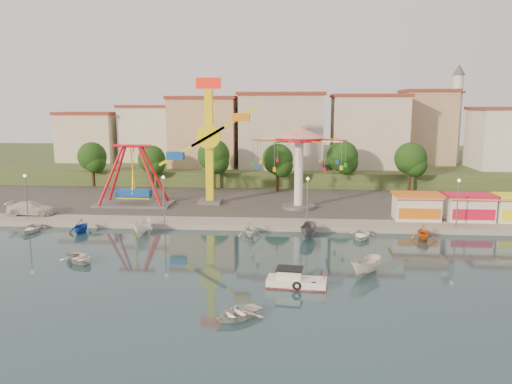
# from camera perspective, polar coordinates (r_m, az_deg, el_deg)

# --- Properties ---
(ground) EXTENTS (200.00, 200.00, 0.00)m
(ground) POSITION_cam_1_polar(r_m,az_deg,el_deg) (43.52, -4.44, -8.31)
(ground) COLOR #122933
(ground) RESTS_ON ground
(quay_deck) EXTENTS (200.00, 100.00, 0.60)m
(quay_deck) POSITION_cam_1_polar(r_m,az_deg,el_deg) (103.90, 0.77, 2.50)
(quay_deck) COLOR #9E998E
(quay_deck) RESTS_ON ground
(asphalt_pad) EXTENTS (90.00, 28.00, 0.01)m
(asphalt_pad) POSITION_cam_1_polar(r_m,az_deg,el_deg) (72.31, -0.83, -0.47)
(asphalt_pad) COLOR #4C4944
(asphalt_pad) RESTS_ON quay_deck
(hill_terrace) EXTENTS (200.00, 60.00, 3.00)m
(hill_terrace) POSITION_cam_1_polar(r_m,az_deg,el_deg) (108.71, 0.94, 3.47)
(hill_terrace) COLOR #384C26
(hill_terrace) RESTS_ON ground
(pirate_ship_ride) EXTENTS (10.00, 5.00, 8.00)m
(pirate_ship_ride) POSITION_cam_1_polar(r_m,az_deg,el_deg) (67.14, -13.85, 1.72)
(pirate_ship_ride) COLOR #59595E
(pirate_ship_ride) RESTS_ON quay_deck
(kamikaze_tower) EXTENTS (8.84, 3.10, 16.50)m
(kamikaze_tower) POSITION_cam_1_polar(r_m,az_deg,el_deg) (65.77, -4.99, 5.27)
(kamikaze_tower) COLOR #59595E
(kamikaze_tower) RESTS_ON quay_deck
(wave_swinger) EXTENTS (11.60, 11.60, 10.40)m
(wave_swinger) POSITION_cam_1_polar(r_m,az_deg,el_deg) (63.06, 4.95, 4.94)
(wave_swinger) COLOR #59595E
(wave_swinger) RESTS_ON quay_deck
(booth_left) EXTENTS (5.40, 3.78, 3.08)m
(booth_left) POSITION_cam_1_polar(r_m,az_deg,el_deg) (60.13, 17.87, -1.55)
(booth_left) COLOR white
(booth_left) RESTS_ON quay_deck
(booth_mid) EXTENTS (5.40, 3.78, 3.08)m
(booth_mid) POSITION_cam_1_polar(r_m,az_deg,el_deg) (61.78, 23.19, -1.58)
(booth_mid) COLOR white
(booth_mid) RESTS_ON quay_deck
(lamp_post_0) EXTENTS (0.14, 0.14, 5.00)m
(lamp_post_0) POSITION_cam_1_polar(r_m,az_deg,el_deg) (62.74, -24.75, -0.65)
(lamp_post_0) COLOR #59595E
(lamp_post_0) RESTS_ON quay_deck
(lamp_post_1) EXTENTS (0.14, 0.14, 5.00)m
(lamp_post_1) POSITION_cam_1_polar(r_m,az_deg,el_deg) (56.73, -10.48, -0.93)
(lamp_post_1) COLOR #59595E
(lamp_post_1) RESTS_ON quay_deck
(lamp_post_2) EXTENTS (0.14, 0.14, 5.00)m
(lamp_post_2) POSITION_cam_1_polar(r_m,az_deg,el_deg) (54.87, 5.90, -1.18)
(lamp_post_2) COLOR #59595E
(lamp_post_2) RESTS_ON quay_deck
(lamp_post_3) EXTENTS (0.14, 0.14, 5.00)m
(lamp_post_3) POSITION_cam_1_polar(r_m,az_deg,el_deg) (57.59, 22.03, -1.33)
(lamp_post_3) COLOR #59595E
(lamp_post_3) RESTS_ON quay_deck
(tree_0) EXTENTS (4.60, 4.60, 7.19)m
(tree_0) POSITION_cam_1_polar(r_m,az_deg,el_deg) (84.71, -18.23, 3.87)
(tree_0) COLOR #382314
(tree_0) RESTS_ON quay_deck
(tree_1) EXTENTS (4.35, 4.35, 6.80)m
(tree_1) POSITION_cam_1_polar(r_m,az_deg,el_deg) (80.73, -11.83, 3.69)
(tree_1) COLOR #382314
(tree_1) RESTS_ON quay_deck
(tree_2) EXTENTS (5.02, 5.02, 7.85)m
(tree_2) POSITION_cam_1_polar(r_m,az_deg,el_deg) (78.04, -4.85, 4.19)
(tree_2) COLOR #382314
(tree_2) RESTS_ON quay_deck
(tree_3) EXTENTS (4.68, 4.68, 7.32)m
(tree_3) POSITION_cam_1_polar(r_m,az_deg,el_deg) (75.68, 2.49, 3.77)
(tree_3) COLOR #382314
(tree_3) RESTS_ON quay_deck
(tree_4) EXTENTS (4.86, 4.86, 7.60)m
(tree_4) POSITION_cam_1_polar(r_m,az_deg,el_deg) (78.95, 9.85, 4.02)
(tree_4) COLOR #382314
(tree_4) RESTS_ON quay_deck
(tree_5) EXTENTS (4.83, 4.83, 7.54)m
(tree_5) POSITION_cam_1_polar(r_m,az_deg,el_deg) (78.77, 17.25, 3.68)
(tree_5) COLOR #382314
(tree_5) RESTS_ON quay_deck
(building_0) EXTENTS (9.26, 9.53, 11.87)m
(building_0) POSITION_cam_1_polar(r_m,az_deg,el_deg) (95.72, -20.36, 6.46)
(building_0) COLOR beige
(building_0) RESTS_ON hill_terrace
(building_1) EXTENTS (12.33, 9.01, 8.63)m
(building_1) POSITION_cam_1_polar(r_m,az_deg,el_deg) (96.53, -12.44, 5.90)
(building_1) COLOR silver
(building_1) RESTS_ON hill_terrace
(building_2) EXTENTS (11.95, 9.28, 11.23)m
(building_2) POSITION_cam_1_polar(r_m,az_deg,el_deg) (94.09, -4.62, 6.80)
(building_2) COLOR tan
(building_2) RESTS_ON hill_terrace
(building_3) EXTENTS (12.59, 10.50, 9.20)m
(building_3) POSITION_cam_1_polar(r_m,az_deg,el_deg) (89.86, 3.84, 6.02)
(building_3) COLOR beige
(building_3) RESTS_ON hill_terrace
(building_4) EXTENTS (10.75, 9.23, 9.24)m
(building_4) POSITION_cam_1_polar(r_m,az_deg,el_deg) (94.09, 12.13, 6.00)
(building_4) COLOR beige
(building_4) RESTS_ON hill_terrace
(building_5) EXTENTS (12.77, 10.96, 11.21)m
(building_5) POSITION_cam_1_polar(r_m,az_deg,el_deg) (94.92, 20.33, 6.24)
(building_5) COLOR tan
(building_5) RESTS_ON hill_terrace
(minaret) EXTENTS (2.80, 2.80, 18.00)m
(minaret) POSITION_cam_1_polar(r_m,az_deg,el_deg) (99.35, 21.92, 8.56)
(minaret) COLOR silver
(minaret) RESTS_ON hill_terrace
(cabin_motorboat) EXTENTS (4.62, 2.16, 1.57)m
(cabin_motorboat) POSITION_cam_1_polar(r_m,az_deg,el_deg) (38.41, 4.49, -10.15)
(cabin_motorboat) COLOR white
(cabin_motorboat) RESTS_ON ground
(rowboat_a) EXTENTS (4.44, 4.39, 0.75)m
(rowboat_a) POSITION_cam_1_polar(r_m,az_deg,el_deg) (46.63, -19.53, -7.13)
(rowboat_a) COLOR silver
(rowboat_a) RESTS_ON ground
(rowboat_b) EXTENTS (4.15, 4.08, 0.70)m
(rowboat_b) POSITION_cam_1_polar(r_m,az_deg,el_deg) (33.08, -2.07, -13.64)
(rowboat_b) COLOR silver
(rowboat_b) RESTS_ON ground
(skiff) EXTENTS (3.52, 3.94, 1.49)m
(skiff) POSITION_cam_1_polar(r_m,az_deg,el_deg) (41.65, 12.50, -8.28)
(skiff) COLOR silver
(skiff) RESTS_ON ground
(van) EXTENTS (5.67, 2.49, 1.62)m
(van) POSITION_cam_1_polar(r_m,az_deg,el_deg) (65.66, -24.29, -1.69)
(van) COLOR silver
(van) RESTS_ON quay_deck
(moored_boat_0) EXTENTS (2.97, 3.86, 0.74)m
(moored_boat_0) POSITION_cam_1_polar(r_m,az_deg,el_deg) (59.58, -24.37, -3.83)
(moored_boat_0) COLOR silver
(moored_boat_0) RESTS_ON ground
(moored_boat_1) EXTENTS (2.66, 3.04, 1.53)m
(moored_boat_1) POSITION_cam_1_polar(r_m,az_deg,el_deg) (57.00, -19.40, -3.68)
(moored_boat_1) COLOR #1343AD
(moored_boat_1) RESTS_ON ground
(moored_boat_2) EXTENTS (1.61, 3.98, 1.52)m
(moored_boat_2) POSITION_cam_1_polar(r_m,az_deg,el_deg) (54.65, -12.89, -3.94)
(moored_boat_2) COLOR white
(moored_boat_2) RESTS_ON ground
(moored_boat_4) EXTENTS (3.03, 3.33, 1.51)m
(moored_boat_4) POSITION_cam_1_polar(r_m,az_deg,el_deg) (52.43, -0.71, -4.28)
(moored_boat_4) COLOR silver
(moored_boat_4) RESTS_ON ground
(moored_boat_5) EXTENTS (2.17, 4.06, 1.49)m
(moored_boat_5) POSITION_cam_1_polar(r_m,az_deg,el_deg) (52.26, 6.02, -4.39)
(moored_boat_5) COLOR #5A5A5F
(moored_boat_5) RESTS_ON ground
(moored_boat_6) EXTENTS (3.46, 4.21, 0.76)m
(moored_boat_6) POSITION_cam_1_polar(r_m,az_deg,el_deg) (52.80, 11.92, -4.81)
(moored_boat_6) COLOR white
(moored_boat_6) RESTS_ON ground
(moored_boat_7) EXTENTS (2.68, 3.06, 1.55)m
(moored_boat_7) POSITION_cam_1_polar(r_m,az_deg,el_deg) (53.90, 18.59, -4.38)
(moored_boat_7) COLOR #D75D13
(moored_boat_7) RESTS_ON ground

